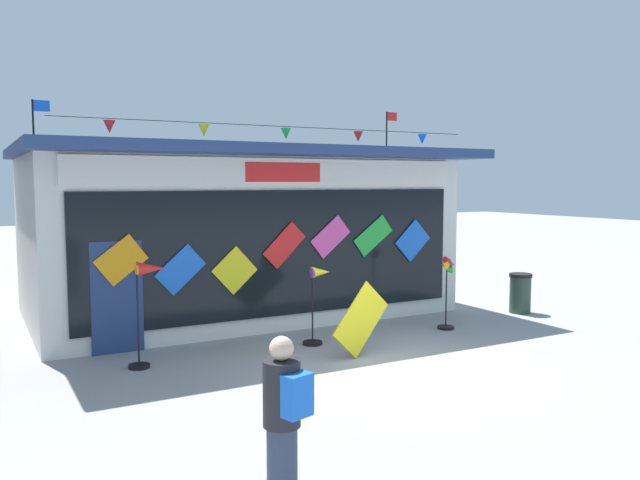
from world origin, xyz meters
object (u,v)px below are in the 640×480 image
Objects in this scene: wind_spinner_left at (318,295)px; display_kite_on_ground at (361,319)px; wind_spinner_far_left at (148,290)px; trash_bin at (520,293)px; wind_spinner_center_left at (447,286)px; person_near_camera at (283,423)px; kite_shop_building at (236,230)px.

display_kite_on_ground is (0.27, -1.08, -0.28)m from wind_spinner_left.
wind_spinner_far_left reaches higher than trash_bin.
wind_spinner_center_left is (2.91, -0.24, -0.03)m from wind_spinner_left.
person_near_camera is at bearing -121.55° from wind_spinner_left.
wind_spinner_far_left reaches higher than wind_spinner_left.
wind_spinner_far_left is 1.90× the size of trash_bin.
kite_shop_building is 4.75m from wind_spinner_far_left.
person_near_camera is at bearing -147.54° from trash_bin.
wind_spinner_far_left is at bearing -108.48° from person_near_camera.
wind_spinner_left is at bearing -177.51° from trash_bin.
wind_spinner_center_left is at bearing -4.75° from wind_spinner_left.
wind_spinner_center_left is at bearing -51.98° from kite_shop_building.
kite_shop_building is at bearing 128.02° from wind_spinner_center_left.
wind_spinner_far_left is at bearing 179.26° from wind_spinner_left.
display_kite_on_ground is (-2.64, -0.84, -0.25)m from wind_spinner_center_left.
wind_spinner_far_left is at bearing 177.33° from wind_spinner_center_left.
wind_spinner_far_left is 3.16m from wind_spinner_left.
kite_shop_building is at bearing 50.60° from wind_spinner_far_left.
display_kite_on_ground is (3.41, -1.12, -0.63)m from wind_spinner_far_left.
trash_bin is at bearing -164.55° from person_near_camera.
wind_spinner_center_left is 1.66× the size of trash_bin.
person_near_camera is at bearing -109.11° from kite_shop_building.
wind_spinner_far_left is at bearing 161.81° from display_kite_on_ground.
person_near_camera is (-6.19, -5.10, -0.01)m from wind_spinner_center_left.
trash_bin is at bearing 1.32° from wind_spinner_far_left.
kite_shop_building reaches higher than wind_spinner_center_left.
wind_spinner_left is at bearing 175.25° from wind_spinner_center_left.
wind_spinner_center_left is (3.06, -3.92, -1.00)m from kite_shop_building.
display_kite_on_ground is at bearing -84.88° from kite_shop_building.
person_near_camera is at bearing -91.48° from wind_spinner_far_left.
person_near_camera is at bearing -140.48° from wind_spinner_center_left.
trash_bin is at bearing 14.17° from display_kite_on_ground.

